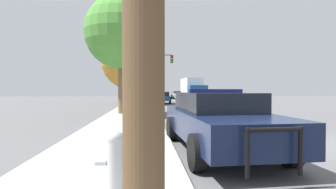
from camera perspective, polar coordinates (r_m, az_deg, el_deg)
name	(u,v)px	position (r m, az deg, el deg)	size (l,w,h in m)	color
ground_plane	(295,143)	(8.50, 25.93, -9.40)	(110.00, 110.00, 0.00)	#565659
sidewalk_left	(116,143)	(7.38, -11.26, -10.39)	(3.00, 110.00, 0.13)	#A3A099
police_car	(218,119)	(6.72, 10.79, -5.32)	(2.34, 5.13, 1.54)	#141E3D
fire_hydrant	(115,160)	(3.68, -11.41, -13.80)	(0.53, 0.23, 0.85)	#B7BCC1
traffic_light	(155,68)	(29.64, -2.86, 5.76)	(3.45, 0.35, 5.48)	#424247
car_background_distant	(178,95)	(43.05, 2.19, -0.04)	(1.97, 4.67, 1.30)	silver
car_background_oncoming	(193,95)	(37.13, 5.39, -0.11)	(2.12, 4.45, 1.45)	#B7B7BC
car_background_midblock	(162,97)	(28.90, -1.21, -0.58)	(2.17, 4.07, 1.30)	navy
box_truck	(192,89)	(38.86, 5.36, 1.31)	(2.80, 7.99, 3.23)	navy
tree_sidewalk_far	(145,71)	(44.59, -4.95, 5.09)	(5.38, 5.38, 7.24)	brown
tree_sidewalk_mid	(131,60)	(28.13, -8.06, 7.51)	(6.30, 6.30, 7.72)	#4C3823
tree_sidewalk_near	(122,33)	(16.05, -9.99, 13.13)	(4.38, 4.38, 6.97)	brown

